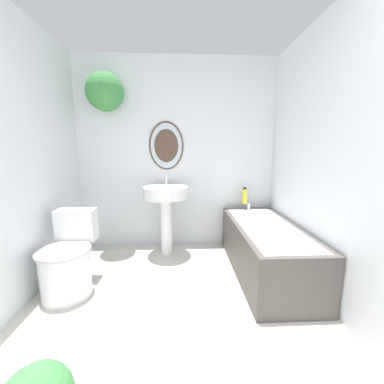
# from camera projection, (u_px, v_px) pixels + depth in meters

# --- Properties ---
(wall_back) EXTENTS (2.61, 0.43, 2.40)m
(wall_back) POSITION_uv_depth(u_px,v_px,m) (165.00, 145.00, 2.98)
(wall_back) COLOR silver
(wall_back) RESTS_ON ground_plane
(wall_right) EXTENTS (0.06, 2.94, 2.40)m
(wall_right) POSITION_uv_depth(u_px,v_px,m) (352.00, 160.00, 1.68)
(wall_right) COLOR silver
(wall_right) RESTS_ON ground_plane
(toilet) EXTENTS (0.44, 0.59, 0.71)m
(toilet) POSITION_uv_depth(u_px,v_px,m) (68.00, 262.00, 2.10)
(toilet) COLOR white
(toilet) RESTS_ON ground_plane
(pedestal_sink) EXTENTS (0.53, 0.53, 0.94)m
(pedestal_sink) POSITION_uv_depth(u_px,v_px,m) (166.00, 201.00, 2.80)
(pedestal_sink) COLOR white
(pedestal_sink) RESTS_ON ground_plane
(bathtub) EXTENTS (0.62, 1.48, 0.59)m
(bathtub) POSITION_uv_depth(u_px,v_px,m) (265.00, 248.00, 2.44)
(bathtub) COLOR #4C4742
(bathtub) RESTS_ON ground_plane
(shampoo_bottle) EXTENTS (0.08, 0.08, 0.21)m
(shampoo_bottle) POSITION_uv_depth(u_px,v_px,m) (245.00, 196.00, 3.02)
(shampoo_bottle) COLOR gold
(shampoo_bottle) RESTS_ON bathtub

